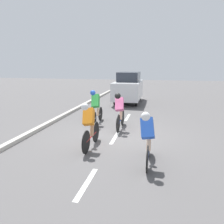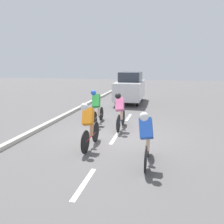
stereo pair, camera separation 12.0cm
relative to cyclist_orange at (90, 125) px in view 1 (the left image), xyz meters
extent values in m
plane|color=#565454|center=(-0.58, -1.45, -0.77)|extent=(60.00, 60.00, 0.00)
cube|color=white|center=(-0.58, 2.06, -0.77)|extent=(0.12, 1.40, 0.01)
cube|color=white|center=(-0.58, -1.14, -0.77)|extent=(0.12, 1.40, 0.01)
cube|color=white|center=(-0.58, -4.34, -0.77)|extent=(0.12, 1.40, 0.01)
cube|color=#B7B2A8|center=(2.62, -1.14, -0.70)|extent=(0.20, 26.94, 0.14)
cylinder|color=black|center=(-0.03, -0.59, -0.42)|extent=(0.03, 0.70, 0.70)
cylinder|color=black|center=(-0.03, 0.44, -0.42)|extent=(0.03, 0.70, 0.70)
cylinder|color=red|center=(-0.03, -0.07, -0.42)|extent=(0.04, 1.03, 0.04)
cylinder|color=red|center=(-0.03, -0.25, -0.21)|extent=(0.04, 0.04, 0.42)
cylinder|color=#1999D8|center=(-0.03, -0.12, -0.32)|extent=(0.07, 0.07, 0.16)
cylinder|color=tan|center=(-0.03, -0.15, -0.24)|extent=(0.12, 0.23, 0.36)
cube|color=orange|center=(0.01, 0.03, 0.26)|extent=(0.40, 0.46, 0.58)
sphere|color=white|center=(0.05, 0.25, 0.61)|extent=(0.22, 0.22, 0.22)
cylinder|color=black|center=(-1.87, 0.25, -0.44)|extent=(0.03, 0.67, 0.67)
cylinder|color=black|center=(-1.87, 1.22, -0.44)|extent=(0.03, 0.67, 0.67)
cylinder|color=navy|center=(-1.87, 0.74, -0.44)|extent=(0.04, 0.97, 0.04)
cylinder|color=navy|center=(-1.87, 0.57, -0.23)|extent=(0.04, 0.04, 0.42)
cylinder|color=green|center=(-1.87, 0.69, -0.34)|extent=(0.07, 0.07, 0.16)
cylinder|color=beige|center=(-1.87, 0.66, -0.26)|extent=(0.12, 0.23, 0.36)
cube|color=blue|center=(-1.83, 0.84, 0.24)|extent=(0.40, 0.47, 0.59)
sphere|color=white|center=(-1.78, 1.06, 0.60)|extent=(0.22, 0.22, 0.22)
cylinder|color=black|center=(0.59, -3.45, -0.45)|extent=(0.03, 0.65, 0.65)
cylinder|color=black|center=(0.59, -2.41, -0.45)|extent=(0.03, 0.65, 0.65)
cylinder|color=#B7B7BC|center=(0.59, -2.93, -0.45)|extent=(0.04, 1.04, 0.04)
cylinder|color=#B7B7BC|center=(0.59, -3.11, -0.24)|extent=(0.04, 0.04, 0.42)
cylinder|color=yellow|center=(0.59, -2.98, -0.35)|extent=(0.07, 0.07, 0.16)
cylinder|color=beige|center=(0.59, -3.00, -0.27)|extent=(0.12, 0.23, 0.36)
cube|color=green|center=(0.64, -2.83, 0.26)|extent=(0.41, 0.50, 0.64)
sphere|color=blue|center=(0.68, -2.61, 0.65)|extent=(0.23, 0.23, 0.23)
cylinder|color=black|center=(-0.57, -2.84, -0.42)|extent=(0.03, 0.71, 0.71)
cylinder|color=black|center=(-0.57, -1.79, -0.42)|extent=(0.03, 0.71, 0.71)
cylinder|color=navy|center=(-0.57, -2.31, -0.42)|extent=(0.04, 1.04, 0.04)
cylinder|color=navy|center=(-0.57, -2.50, -0.21)|extent=(0.04, 0.04, 0.42)
cylinder|color=green|center=(-0.57, -2.36, -0.32)|extent=(0.07, 0.07, 0.16)
cylinder|color=beige|center=(-0.57, -2.39, -0.24)|extent=(0.12, 0.23, 0.36)
cube|color=pink|center=(-0.54, -2.21, 0.27)|extent=(0.38, 0.47, 0.58)
sphere|color=black|center=(-0.51, -1.99, 0.64)|extent=(0.24, 0.24, 0.24)
cylinder|color=black|center=(-0.68, -7.43, -0.45)|extent=(0.14, 0.64, 0.64)
cylinder|color=black|center=(0.68, -7.43, -0.45)|extent=(0.14, 0.64, 0.64)
cylinder|color=black|center=(-0.68, -9.80, -0.45)|extent=(0.14, 0.64, 0.64)
cylinder|color=black|center=(0.68, -9.80, -0.45)|extent=(0.14, 0.64, 0.64)
cube|color=silver|center=(0.00, -8.62, 0.12)|extent=(1.70, 3.81, 1.14)
cube|color=#2D333D|center=(0.00, -8.81, 1.00)|extent=(1.39, 2.10, 0.63)
camera|label=1|loc=(-2.08, 6.26, 1.84)|focal=35.00mm
camera|label=2|loc=(-2.19, 6.23, 1.84)|focal=35.00mm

